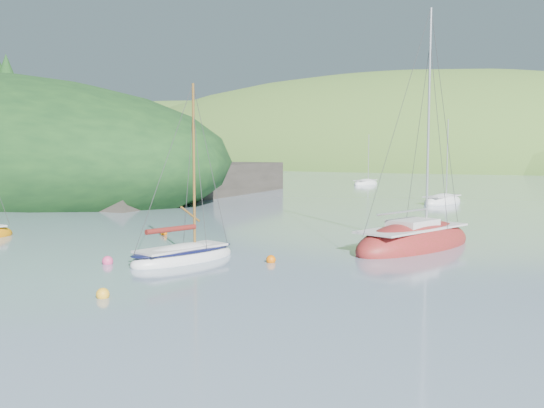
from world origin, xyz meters
The scene contains 6 objects.
ground centered at (0.00, 0.00, 0.00)m, with size 700.00×700.00×0.00m, color slate.
daysailer_white centered at (-2.81, 5.30, 0.20)m, with size 2.98×5.91×8.68m.
sloop_red centered at (4.77, 14.60, 0.24)m, with size 5.05×9.53×13.41m.
distant_sloop_a centered at (-2.34, 41.63, 0.16)m, with size 3.11×6.39×8.75m.
distant_sloop_c centered at (-21.86, 66.91, 0.15)m, with size 2.60×5.84×8.08m.
mooring_buoys centered at (0.94, 5.73, 0.12)m, with size 22.96×12.99×0.50m.
Camera 1 is at (15.67, -15.38, 5.03)m, focal length 40.00 mm.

